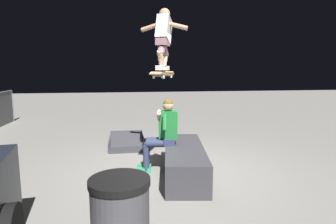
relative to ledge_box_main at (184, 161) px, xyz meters
The scene contains 7 objects.
ground_plane 0.38m from the ledge_box_main, 30.46° to the left, with size 40.00×40.00×0.00m, color gray.
ledge_box_main is the anchor object (origin of this frame).
person_sitting_on_ledge 0.67m from the ledge_box_main, 54.32° to the left, with size 0.60×0.78×1.34m.
skateboard 1.62m from the ledge_box_main, 37.64° to the left, with size 1.02×0.58×0.13m.
skater_airborne 2.29m from the ledge_box_main, 32.61° to the left, with size 0.63×0.85×1.12m.
kicker_ramp 2.24m from the ledge_box_main, 26.79° to the left, with size 1.10×0.87×0.40m.
trash_bin 2.46m from the ledge_box_main, 153.77° to the left, with size 0.57×0.57×0.86m.
Camera 1 is at (-4.88, 0.87, 1.83)m, focal length 29.48 mm.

